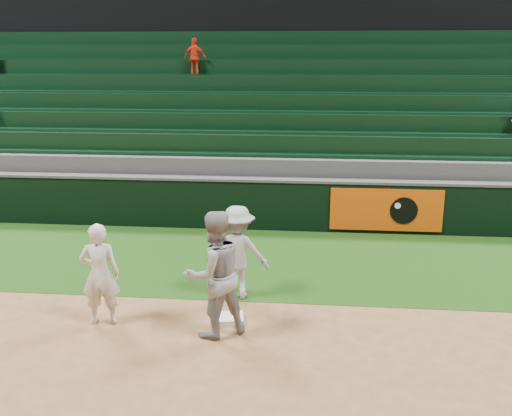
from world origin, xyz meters
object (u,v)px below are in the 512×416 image
Objects in this scene: base_coach at (238,252)px; first_baseman at (100,274)px; first_base at (231,318)px; baserunner at (214,274)px.

first_baseman is at bearing 31.43° from base_coach.
first_base is at bearing 177.61° from first_baseman.
base_coach is at bearing -130.71° from baserunner.
first_base is 1.22m from base_coach.
first_base is at bearing 91.28° from base_coach.
first_baseman is (-2.01, -0.25, 0.78)m from first_base.
base_coach reaches higher than first_baseman.
first_baseman is 1.00× the size of base_coach.
baserunner is 1.41m from base_coach.
first_base is at bearing -145.29° from baserunner.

